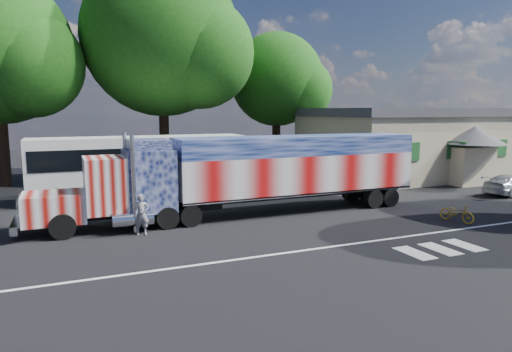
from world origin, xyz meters
name	(u,v)px	position (x,y,z in m)	size (l,w,h in m)	color
ground	(284,229)	(0.00, 0.00, 0.00)	(100.00, 100.00, 0.00)	black
lane_markings	(371,248)	(1.71, -3.77, 0.01)	(30.00, 2.67, 0.01)	silver
semi_truck	(254,172)	(-0.08, 3.03, 2.08)	(18.99, 3.00, 4.05)	black
coach_bus	(141,166)	(-4.35, 9.91, 1.83)	(12.15, 2.83, 3.54)	silver
hall_building	(445,141)	(19.92, 10.86, 2.62)	(22.40, 12.80, 5.20)	#C5B494
parked_car	(512,185)	(16.34, 1.88, 0.61)	(1.70, 4.18, 1.21)	silver
woman	(141,215)	(-5.71, 1.50, 0.84)	(0.61, 0.40, 1.67)	slate
bicycle	(457,213)	(7.83, -1.94, 0.42)	(0.56, 1.62, 0.85)	gold
tree_n_mid	(164,38)	(-1.37, 16.40, 10.13)	(11.73, 11.17, 15.78)	black
tree_ne_a	(278,80)	(8.55, 18.22, 7.57)	(8.20, 7.81, 11.53)	black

